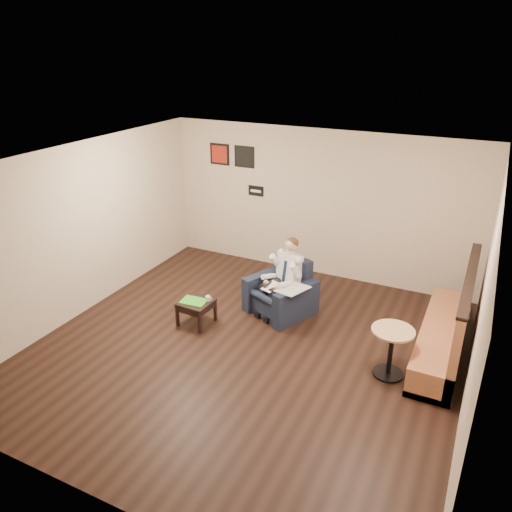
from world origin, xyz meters
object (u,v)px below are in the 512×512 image
at_px(seated_man, 276,281).
at_px(smartphone, 203,298).
at_px(cafe_table, 390,352).
at_px(armchair, 281,288).
at_px(banquette, 446,314).
at_px(coffee_mug, 208,298).
at_px(side_table, 196,312).
at_px(green_folder, 194,301).

relative_size(seated_man, smartphone, 9.83).
height_order(smartphone, cafe_table, cafe_table).
height_order(armchair, banquette, banquette).
distance_m(coffee_mug, smartphone, 0.13).
bearing_deg(side_table, smartphone, 69.35).
distance_m(armchair, side_table, 1.44).
height_order(armchair, coffee_mug, armchair).
height_order(side_table, smartphone, smartphone).
bearing_deg(seated_man, coffee_mug, -116.70).
relative_size(side_table, banquette, 0.20).
bearing_deg(coffee_mug, side_table, -149.60).
height_order(side_table, cafe_table, cafe_table).
height_order(coffee_mug, cafe_table, cafe_table).
distance_m(smartphone, banquette, 3.69).
distance_m(seated_man, green_folder, 1.36).
bearing_deg(green_folder, smartphone, 62.74).
bearing_deg(cafe_table, smartphone, 177.46).
height_order(side_table, coffee_mug, coffee_mug).
distance_m(green_folder, banquette, 3.80).
distance_m(armchair, banquette, 2.60).
height_order(seated_man, smartphone, seated_man).
height_order(armchair, seated_man, seated_man).
relative_size(side_table, green_folder, 1.22).
bearing_deg(armchair, smartphone, -119.07).
relative_size(seated_man, banquette, 0.49).
height_order(banquette, cafe_table, banquette).
distance_m(armchair, smartphone, 1.29).
xyz_separation_m(armchair, side_table, (-1.07, -0.93, -0.25)).
xyz_separation_m(banquette, cafe_table, (-0.57, -0.87, -0.29)).
relative_size(side_table, cafe_table, 0.69).
relative_size(side_table, smartphone, 3.93).
bearing_deg(smartphone, cafe_table, 10.75).
bearing_deg(armchair, side_table, -115.91).
bearing_deg(coffee_mug, smartphone, 159.60).
height_order(armchair, green_folder, armchair).
xyz_separation_m(armchair, seated_man, (-0.05, -0.11, 0.17)).
bearing_deg(smartphone, banquette, 24.78).
xyz_separation_m(seated_man, banquette, (2.63, 0.05, 0.03)).
distance_m(seated_man, side_table, 1.38).
distance_m(smartphone, cafe_table, 3.04).
relative_size(armchair, smartphone, 7.41).
relative_size(armchair, cafe_table, 1.30).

